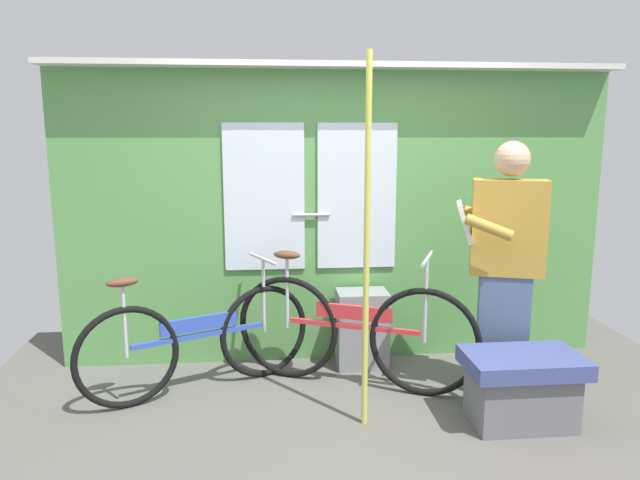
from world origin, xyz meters
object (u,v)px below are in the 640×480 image
bicycle_near_door (353,331)px  bicycle_leaning_behind (198,341)px  passenger_reading_newspaper (505,264)px  trash_bin_by_wall (362,329)px  handrail_pole (367,247)px  bench_seat_corner (522,387)px

bicycle_near_door → bicycle_leaning_behind: size_ratio=1.06×
passenger_reading_newspaper → trash_bin_by_wall: (-0.86, 0.56, -0.61)m
bicycle_near_door → passenger_reading_newspaper: passenger_reading_newspaper is taller
passenger_reading_newspaper → trash_bin_by_wall: passenger_reading_newspaper is taller
passenger_reading_newspaper → handrail_pole: (-0.99, -0.35, 0.20)m
bicycle_near_door → trash_bin_by_wall: (0.13, 0.35, -0.11)m
bicycle_leaning_behind → bench_seat_corner: bearing=-43.4°
bicycle_near_door → passenger_reading_newspaper: size_ratio=0.94×
bicycle_near_door → bench_seat_corner: 1.16m
bicycle_leaning_behind → handrail_pole: handrail_pole is taller
bicycle_leaning_behind → bench_seat_corner: 2.12m
bicycle_leaning_behind → trash_bin_by_wall: 1.24m
passenger_reading_newspaper → bicycle_leaning_behind: bearing=11.3°
passenger_reading_newspaper → trash_bin_by_wall: size_ratio=2.91×
bicycle_leaning_behind → trash_bin_by_wall: bicycle_leaning_behind is taller
bench_seat_corner → bicycle_near_door: bearing=145.5°
bicycle_leaning_behind → handrail_pole: size_ratio=0.69×
bicycle_near_door → bicycle_leaning_behind: bicycle_near_door is taller
bicycle_leaning_behind → bench_seat_corner: (2.01, -0.66, -0.13)m
handrail_pole → bicycle_leaning_behind: bearing=151.8°
bicycle_near_door → bench_seat_corner: size_ratio=2.31×
handrail_pole → bench_seat_corner: handrail_pole is taller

